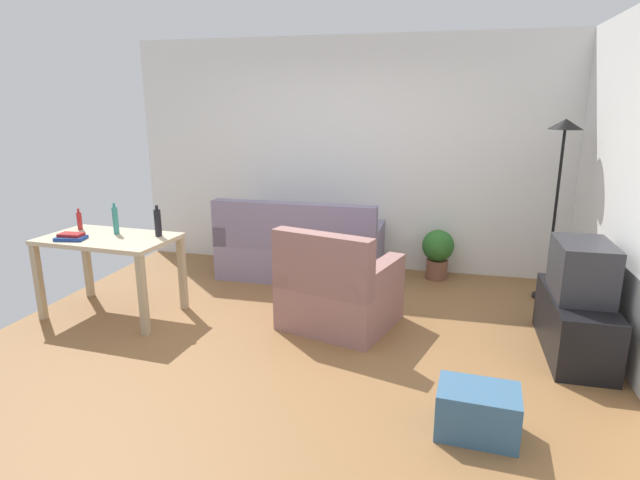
% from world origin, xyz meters
% --- Properties ---
extents(ground_plane, '(5.20, 4.40, 0.02)m').
position_xyz_m(ground_plane, '(0.00, 0.00, -0.01)').
color(ground_plane, olive).
extents(wall_rear, '(5.20, 0.10, 2.70)m').
position_xyz_m(wall_rear, '(0.00, 2.20, 1.35)').
color(wall_rear, white).
rests_on(wall_rear, ground_plane).
extents(couch, '(1.83, 0.84, 0.92)m').
position_xyz_m(couch, '(-0.40, 1.59, 0.31)').
color(couch, gray).
rests_on(couch, ground_plane).
extents(tv_stand, '(0.44, 1.10, 0.48)m').
position_xyz_m(tv_stand, '(2.25, 0.30, 0.24)').
color(tv_stand, black).
rests_on(tv_stand, ground_plane).
extents(tv, '(0.41, 0.60, 0.44)m').
position_xyz_m(tv, '(2.25, 0.30, 0.70)').
color(tv, '#2D2D33').
rests_on(tv, tv_stand).
extents(torchiere_lamp, '(0.32, 0.32, 1.81)m').
position_xyz_m(torchiere_lamp, '(2.25, 1.53, 1.41)').
color(torchiere_lamp, black).
rests_on(torchiere_lamp, ground_plane).
extents(desk, '(1.24, 0.78, 0.76)m').
position_xyz_m(desk, '(-1.82, 0.11, 0.65)').
color(desk, '#C6B28E').
rests_on(desk, ground_plane).
extents(potted_plant, '(0.36, 0.36, 0.57)m').
position_xyz_m(potted_plant, '(1.14, 1.90, 0.33)').
color(potted_plant, brown).
rests_on(potted_plant, ground_plane).
extents(armchair, '(1.10, 1.05, 0.92)m').
position_xyz_m(armchair, '(0.30, 0.35, 0.32)').
color(armchair, '#996B66').
rests_on(armchair, ground_plane).
extents(storage_box, '(0.50, 0.37, 0.30)m').
position_xyz_m(storage_box, '(1.45, -1.00, 0.15)').
color(storage_box, '#386084').
rests_on(storage_box, ground_plane).
extents(bottle_red, '(0.05, 0.05, 0.21)m').
position_xyz_m(bottle_red, '(-2.25, 0.29, 0.85)').
color(bottle_red, '#AD2323').
rests_on(bottle_red, desk).
extents(bottle_tall, '(0.05, 0.05, 0.30)m').
position_xyz_m(bottle_tall, '(-1.80, 0.22, 0.89)').
color(bottle_tall, teal).
rests_on(bottle_tall, desk).
extents(bottle_dark, '(0.06, 0.06, 0.29)m').
position_xyz_m(bottle_dark, '(-1.37, 0.24, 0.89)').
color(bottle_dark, black).
rests_on(bottle_dark, desk).
extents(book_stack, '(0.27, 0.20, 0.06)m').
position_xyz_m(book_stack, '(-2.07, -0.06, 0.79)').
color(book_stack, navy).
rests_on(book_stack, desk).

